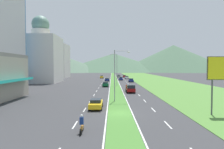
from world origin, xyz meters
TOP-DOWN VIEW (x-y plane):
  - ground_plane at (0.00, 0.00)m, footprint 600.00×600.00m
  - grass_median at (0.00, 60.00)m, footprint 3.20×240.00m
  - grass_verge_right at (20.60, 60.00)m, footprint 24.00×240.00m
  - lane_dash_left_2 at (-5.10, -5.13)m, footprint 0.16×2.80m
  - lane_dash_left_3 at (-5.10, 2.30)m, footprint 0.16×2.80m
  - lane_dash_left_4 at (-5.10, 9.74)m, footprint 0.16×2.80m
  - lane_dash_left_5 at (-5.10, 17.17)m, footprint 0.16×2.80m
  - lane_dash_left_6 at (-5.10, 24.61)m, footprint 0.16×2.80m
  - lane_dash_left_7 at (-5.10, 32.04)m, footprint 0.16×2.80m
  - lane_dash_left_8 at (-5.10, 39.47)m, footprint 0.16×2.80m
  - lane_dash_left_9 at (-5.10, 46.91)m, footprint 0.16×2.80m
  - lane_dash_left_10 at (-5.10, 54.34)m, footprint 0.16×2.80m
  - lane_dash_left_11 at (-5.10, 61.78)m, footprint 0.16×2.80m
  - lane_dash_left_12 at (-5.10, 69.21)m, footprint 0.16×2.80m
  - lane_dash_left_13 at (-5.10, 76.64)m, footprint 0.16×2.80m
  - lane_dash_left_14 at (-5.10, 84.08)m, footprint 0.16×2.80m
  - lane_dash_left_15 at (-5.10, 91.51)m, footprint 0.16×2.80m
  - lane_dash_right_2 at (5.10, -5.13)m, footprint 0.16×2.80m
  - lane_dash_right_3 at (5.10, 2.30)m, footprint 0.16×2.80m
  - lane_dash_right_4 at (5.10, 9.74)m, footprint 0.16×2.80m
  - lane_dash_right_5 at (5.10, 17.17)m, footprint 0.16×2.80m
  - lane_dash_right_6 at (5.10, 24.61)m, footprint 0.16×2.80m
  - lane_dash_right_7 at (5.10, 32.04)m, footprint 0.16×2.80m
  - lane_dash_right_8 at (5.10, 39.47)m, footprint 0.16×2.80m
  - lane_dash_right_9 at (5.10, 46.91)m, footprint 0.16×2.80m
  - lane_dash_right_10 at (5.10, 54.34)m, footprint 0.16×2.80m
  - lane_dash_right_11 at (5.10, 61.78)m, footprint 0.16×2.80m
  - lane_dash_right_12 at (5.10, 69.21)m, footprint 0.16×2.80m
  - lane_dash_right_13 at (5.10, 76.64)m, footprint 0.16×2.80m
  - lane_dash_right_14 at (5.10, 84.08)m, footprint 0.16×2.80m
  - lane_dash_right_15 at (5.10, 91.51)m, footprint 0.16×2.80m
  - edge_line_median_left at (-1.75, 60.00)m, footprint 0.16×240.00m
  - edge_line_median_right at (1.75, 60.00)m, footprint 0.16×240.00m
  - domed_building at (-30.29, 53.44)m, footprint 14.79×14.79m
  - midrise_colored at (-35.02, 87.83)m, footprint 15.40×15.40m
  - hill_far_left at (-69.05, 228.05)m, footprint 123.11×123.11m
  - hill_far_center at (1.34, 261.29)m, footprint 165.54×165.54m
  - hill_far_right at (89.33, 258.44)m, footprint 164.95×164.95m
  - street_lamp_near at (-0.25, 9.23)m, footprint 2.96×0.44m
  - street_lamp_mid at (0.41, 39.94)m, footprint 2.70×0.45m
  - car_0 at (-3.49, 3.23)m, footprint 2.01×4.65m
  - car_1 at (6.72, 93.06)m, footprint 1.91×4.12m
  - car_2 at (-6.87, 83.11)m, footprint 1.90×4.78m
  - car_3 at (3.18, 66.41)m, footprint 1.85×4.08m
  - car_4 at (7.05, 55.41)m, footprint 1.95×4.08m
  - car_5 at (6.89, 77.30)m, footprint 1.96×4.13m
  - car_6 at (-3.15, 36.23)m, footprint 1.93×4.68m
  - car_7 at (-3.28, 60.63)m, footprint 1.98×4.07m
  - car_8 at (3.21, 94.75)m, footprint 1.93×4.62m
  - pickup_truck_0 at (3.58, 21.75)m, footprint 2.18×5.40m
  - motorcycle_rider at (-3.95, -7.71)m, footprint 0.36×2.00m

SIDE VIEW (x-z plane):
  - ground_plane at x=0.00m, z-range 0.00..0.00m
  - lane_dash_left_2 at x=-5.10m, z-range 0.00..0.01m
  - lane_dash_left_3 at x=-5.10m, z-range 0.00..0.01m
  - lane_dash_left_4 at x=-5.10m, z-range 0.00..0.01m
  - lane_dash_left_5 at x=-5.10m, z-range 0.00..0.01m
  - lane_dash_left_6 at x=-5.10m, z-range 0.00..0.01m
  - lane_dash_left_7 at x=-5.10m, z-range 0.00..0.01m
  - lane_dash_left_8 at x=-5.10m, z-range 0.00..0.01m
  - lane_dash_left_9 at x=-5.10m, z-range 0.00..0.01m
  - lane_dash_left_10 at x=-5.10m, z-range 0.00..0.01m
  - lane_dash_left_11 at x=-5.10m, z-range 0.00..0.01m
  - lane_dash_left_12 at x=-5.10m, z-range 0.00..0.01m
  - lane_dash_left_13 at x=-5.10m, z-range 0.00..0.01m
  - lane_dash_left_14 at x=-5.10m, z-range 0.00..0.01m
  - lane_dash_left_15 at x=-5.10m, z-range 0.00..0.01m
  - lane_dash_right_2 at x=5.10m, z-range 0.00..0.01m
  - lane_dash_right_3 at x=5.10m, z-range 0.00..0.01m
  - lane_dash_right_4 at x=5.10m, z-range 0.00..0.01m
  - lane_dash_right_5 at x=5.10m, z-range 0.00..0.01m
  - lane_dash_right_6 at x=5.10m, z-range 0.00..0.01m
  - lane_dash_right_7 at x=5.10m, z-range 0.00..0.01m
  - lane_dash_right_8 at x=5.10m, z-range 0.00..0.01m
  - lane_dash_right_9 at x=5.10m, z-range 0.00..0.01m
  - lane_dash_right_10 at x=5.10m, z-range 0.00..0.01m
  - lane_dash_right_11 at x=5.10m, z-range 0.00..0.01m
  - lane_dash_right_12 at x=5.10m, z-range 0.00..0.01m
  - lane_dash_right_13 at x=5.10m, z-range 0.00..0.01m
  - lane_dash_right_14 at x=5.10m, z-range 0.00..0.01m
  - lane_dash_right_15 at x=5.10m, z-range 0.00..0.01m
  - edge_line_median_left at x=-1.75m, z-range 0.00..0.01m
  - edge_line_median_right at x=1.75m, z-range 0.00..0.01m
  - grass_median at x=0.00m, z-range 0.00..0.06m
  - grass_verge_right at x=20.60m, z-range 0.00..0.06m
  - car_7 at x=-3.28m, z-range 0.03..1.39m
  - car_1 at x=6.72m, z-range 0.03..1.44m
  - motorcycle_rider at x=-3.95m, z-range -0.15..1.65m
  - car_3 at x=3.18m, z-range 0.02..1.49m
  - car_0 at x=-3.49m, z-range 0.02..1.49m
  - car_8 at x=3.21m, z-range 0.02..1.50m
  - car_6 at x=-3.15m, z-range 0.02..1.54m
  - car_4 at x=7.05m, z-range 0.02..1.54m
  - car_2 at x=-6.87m, z-range 0.02..1.57m
  - car_5 at x=6.89m, z-range 0.01..1.60m
  - pickup_truck_0 at x=3.58m, z-range -0.02..1.98m
  - street_lamp_near at x=-0.25m, z-range 0.70..10.15m
  - street_lamp_mid at x=0.41m, z-range 0.70..11.51m
  - midrise_colored at x=-35.02m, z-range 0.00..19.56m
  - domed_building at x=-30.29m, z-range -2.78..24.53m
  - hill_far_left at x=-69.05m, z-range 0.00..22.14m
  - hill_far_center at x=1.34m, z-range 0.00..26.40m
  - hill_far_right at x=89.33m, z-range 0.00..38.70m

